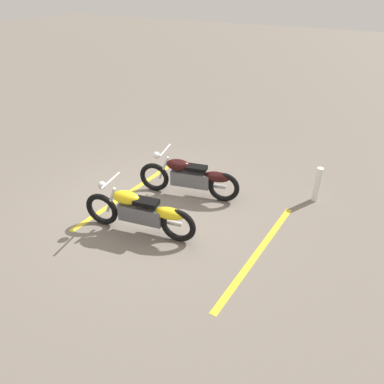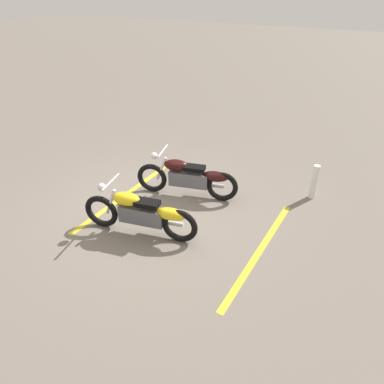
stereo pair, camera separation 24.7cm
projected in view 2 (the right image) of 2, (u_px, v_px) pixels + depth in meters
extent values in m
plane|color=slate|center=(151.00, 209.00, 7.56)|extent=(60.00, 60.00, 0.00)
torus|color=black|center=(101.00, 211.00, 6.88)|extent=(0.68, 0.20, 0.67)
torus|color=black|center=(180.00, 226.00, 6.49)|extent=(0.68, 0.20, 0.67)
cube|color=#59595E|center=(142.00, 215.00, 6.63)|extent=(0.86, 0.33, 0.32)
ellipsoid|color=yellow|center=(126.00, 199.00, 6.54)|extent=(0.55, 0.35, 0.24)
ellipsoid|color=yellow|center=(171.00, 214.00, 6.41)|extent=(0.59, 0.31, 0.22)
cube|color=black|center=(147.00, 203.00, 6.45)|extent=(0.47, 0.30, 0.09)
cylinder|color=silver|center=(111.00, 202.00, 6.69)|extent=(0.27, 0.09, 0.56)
cylinder|color=silver|center=(111.00, 182.00, 6.46)|extent=(0.12, 0.62, 0.04)
sphere|color=silver|center=(101.00, 187.00, 6.58)|extent=(0.15, 0.15, 0.15)
cylinder|color=silver|center=(165.00, 222.00, 6.73)|extent=(0.71, 0.18, 0.09)
torus|color=black|center=(152.00, 178.00, 7.99)|extent=(0.68, 0.23, 0.67)
torus|color=black|center=(222.00, 187.00, 7.67)|extent=(0.68, 0.23, 0.67)
cube|color=#59595E|center=(189.00, 179.00, 7.78)|extent=(0.87, 0.38, 0.32)
ellipsoid|color=black|center=(176.00, 165.00, 7.68)|extent=(0.56, 0.37, 0.24)
ellipsoid|color=black|center=(215.00, 176.00, 7.59)|extent=(0.60, 0.34, 0.22)
cube|color=black|center=(195.00, 168.00, 7.61)|extent=(0.48, 0.32, 0.09)
cylinder|color=silver|center=(161.00, 169.00, 7.81)|extent=(0.27, 0.11, 0.56)
cylinder|color=silver|center=(163.00, 151.00, 7.58)|extent=(0.15, 0.62, 0.04)
sphere|color=silver|center=(154.00, 156.00, 7.69)|extent=(0.15, 0.15, 0.15)
cylinder|color=silver|center=(208.00, 185.00, 7.89)|extent=(0.70, 0.22, 0.09)
cylinder|color=white|center=(314.00, 182.00, 7.74)|extent=(0.14, 0.14, 0.77)
cube|color=yellow|center=(125.00, 195.00, 8.00)|extent=(0.40, 3.20, 0.01)
cube|color=yellow|center=(260.00, 251.00, 6.42)|extent=(0.40, 3.20, 0.01)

